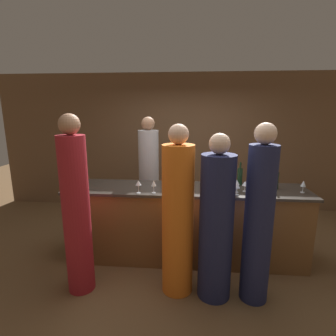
% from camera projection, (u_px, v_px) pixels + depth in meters
% --- Properties ---
extents(ground_plane, '(14.00, 14.00, 0.00)m').
position_uv_depth(ground_plane, '(185.00, 257.00, 3.77)').
color(ground_plane, brown).
extents(back_wall, '(8.00, 0.06, 2.80)m').
position_uv_depth(back_wall, '(188.00, 143.00, 5.46)').
color(back_wall, brown).
rests_on(back_wall, ground_plane).
extents(bar_counter, '(3.25, 0.71, 1.03)m').
position_uv_depth(bar_counter, '(185.00, 223.00, 3.66)').
color(bar_counter, brown).
rests_on(bar_counter, ground_plane).
extents(bartender, '(0.33, 0.33, 1.96)m').
position_uv_depth(bartender, '(149.00, 180.00, 4.39)').
color(bartender, '#B2B2B7').
rests_on(bartender, ground_plane).
extents(guest_0, '(0.30, 0.30, 1.95)m').
position_uv_depth(guest_0, '(259.00, 221.00, 2.76)').
color(guest_0, '#1E234C').
rests_on(guest_0, ground_plane).
extents(guest_1, '(0.37, 0.37, 1.84)m').
position_uv_depth(guest_1, '(216.00, 225.00, 2.82)').
color(guest_1, '#1E234C').
rests_on(guest_1, ground_plane).
extents(guest_2, '(0.30, 0.30, 2.03)m').
position_uv_depth(guest_2, '(76.00, 211.00, 2.91)').
color(guest_2, maroon).
rests_on(guest_2, ground_plane).
extents(guest_3, '(0.35, 0.35, 1.93)m').
position_uv_depth(guest_3, '(178.00, 217.00, 2.90)').
color(guest_3, orange).
rests_on(guest_3, ground_plane).
extents(wine_bottle_0, '(0.08, 0.08, 0.30)m').
position_uv_depth(wine_bottle_0, '(276.00, 180.00, 3.49)').
color(wine_bottle_0, black).
rests_on(wine_bottle_0, bar_counter).
extents(wine_bottle_1, '(0.07, 0.07, 0.33)m').
position_uv_depth(wine_bottle_1, '(240.00, 176.00, 3.67)').
color(wine_bottle_1, black).
rests_on(wine_bottle_1, bar_counter).
extents(ice_bucket, '(0.20, 0.20, 0.22)m').
position_uv_depth(ice_bucket, '(174.00, 178.00, 3.66)').
color(ice_bucket, silver).
rests_on(ice_bucket, bar_counter).
extents(wine_glass_0, '(0.07, 0.07, 0.17)m').
position_uv_depth(wine_glass_0, '(237.00, 183.00, 3.33)').
color(wine_glass_0, silver).
rests_on(wine_glass_0, bar_counter).
extents(wine_glass_1, '(0.08, 0.08, 0.17)m').
position_uv_depth(wine_glass_1, '(138.00, 183.00, 3.30)').
color(wine_glass_1, silver).
rests_on(wine_glass_1, bar_counter).
extents(wine_glass_2, '(0.06, 0.06, 0.16)m').
position_uv_depth(wine_glass_2, '(154.00, 184.00, 3.31)').
color(wine_glass_2, silver).
rests_on(wine_glass_2, bar_counter).
extents(wine_glass_3, '(0.08, 0.08, 0.14)m').
position_uv_depth(wine_glass_3, '(245.00, 184.00, 3.37)').
color(wine_glass_3, silver).
rests_on(wine_glass_3, bar_counter).
extents(wine_glass_4, '(0.07, 0.07, 0.15)m').
position_uv_depth(wine_glass_4, '(237.00, 186.00, 3.24)').
color(wine_glass_4, silver).
rests_on(wine_glass_4, bar_counter).
extents(wine_glass_5, '(0.07, 0.07, 0.16)m').
position_uv_depth(wine_glass_5, '(303.00, 184.00, 3.33)').
color(wine_glass_5, silver).
rests_on(wine_glass_5, bar_counter).
extents(wine_glass_6, '(0.07, 0.07, 0.17)m').
position_uv_depth(wine_glass_6, '(251.00, 181.00, 3.41)').
color(wine_glass_6, silver).
rests_on(wine_glass_6, bar_counter).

